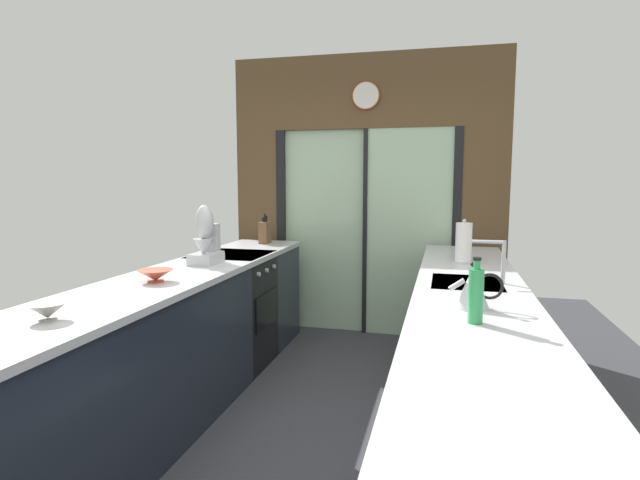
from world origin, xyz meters
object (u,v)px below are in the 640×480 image
at_px(mixing_bowl_far, 155,275).
at_px(soap_bottle_near, 476,295).
at_px(stand_mixer, 206,241).
at_px(kettle, 473,287).
at_px(paper_towel_roll, 464,243).
at_px(mixing_bowl_near, 47,311).
at_px(soap_bottle_far, 462,245).
at_px(oven_range, 233,310).
at_px(knife_block, 265,232).

relative_size(mixing_bowl_far, soap_bottle_near, 0.74).
xyz_separation_m(stand_mixer, kettle, (1.78, -0.84, -0.06)).
xyz_separation_m(mixing_bowl_far, paper_towel_roll, (1.78, 1.14, 0.10)).
height_order(mixing_bowl_near, soap_bottle_far, soap_bottle_far).
bearing_deg(mixing_bowl_near, stand_mixer, 90.00).
distance_m(oven_range, soap_bottle_near, 2.46).
height_order(stand_mixer, kettle, stand_mixer).
distance_m(oven_range, soap_bottle_far, 1.90).
bearing_deg(paper_towel_roll, knife_block, 157.97).
xyz_separation_m(knife_block, kettle, (1.78, -2.05, -0.00)).
xyz_separation_m(mixing_bowl_far, knife_block, (0.00, 1.86, 0.06)).
height_order(stand_mixer, soap_bottle_far, stand_mixer).
height_order(knife_block, kettle, knife_block).
xyz_separation_m(stand_mixer, paper_towel_roll, (1.78, 0.49, -0.02)).
xyz_separation_m(mixing_bowl_near, mixing_bowl_far, (0.00, 0.83, -0.00)).
xyz_separation_m(oven_range, mixing_bowl_near, (0.02, -1.97, 0.50)).
distance_m(knife_block, stand_mixer, 1.21).
bearing_deg(stand_mixer, soap_bottle_far, 21.95).
height_order(mixing_bowl_far, kettle, kettle).
relative_size(stand_mixer, kettle, 1.69).
bearing_deg(mixing_bowl_near, mixing_bowl_far, 90.00).
distance_m(stand_mixer, soap_bottle_far, 1.92).
relative_size(mixing_bowl_near, soap_bottle_far, 0.69).
height_order(knife_block, paper_towel_roll, paper_towel_roll).
xyz_separation_m(kettle, paper_towel_roll, (-0.00, 1.33, 0.04)).
bearing_deg(kettle, mixing_bowl_far, 173.99).
relative_size(mixing_bowl_far, soap_bottle_far, 0.86).
distance_m(soap_bottle_near, soap_bottle_far, 1.81).
distance_m(mixing_bowl_near, stand_mixer, 1.49).
xyz_separation_m(soap_bottle_far, paper_towel_roll, (-0.00, -0.23, 0.04)).
relative_size(soap_bottle_near, paper_towel_roll, 0.88).
bearing_deg(mixing_bowl_far, kettle, -6.01).
height_order(oven_range, mixing_bowl_far, mixing_bowl_far).
bearing_deg(paper_towel_roll, mixing_bowl_near, -131.97).
relative_size(kettle, soap_bottle_far, 1.04).
height_order(mixing_bowl_far, soap_bottle_near, soap_bottle_near).
relative_size(mixing_bowl_far, paper_towel_roll, 0.65).
xyz_separation_m(knife_block, soap_bottle_near, (1.78, -2.30, 0.02)).
distance_m(mixing_bowl_near, soap_bottle_far, 2.84).
bearing_deg(paper_towel_roll, mixing_bowl_far, -147.27).
height_order(oven_range, soap_bottle_far, soap_bottle_far).
relative_size(oven_range, mixing_bowl_far, 4.43).
xyz_separation_m(stand_mixer, soap_bottle_far, (1.78, 0.72, -0.06)).
distance_m(kettle, paper_towel_roll, 1.33).
height_order(mixing_bowl_near, stand_mixer, stand_mixer).
bearing_deg(kettle, paper_towel_roll, 90.11).
relative_size(soap_bottle_far, paper_towel_roll, 0.76).
height_order(knife_block, soap_bottle_far, knife_block).
height_order(oven_range, stand_mixer, stand_mixer).
distance_m(mixing_bowl_far, kettle, 1.79).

